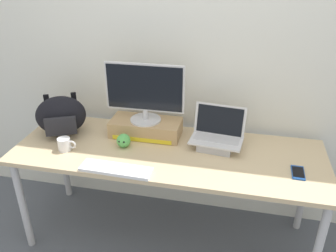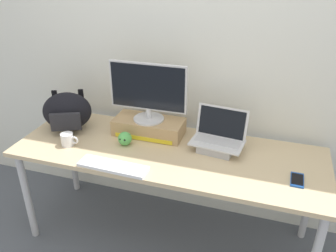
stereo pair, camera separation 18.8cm
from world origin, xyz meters
name	(u,v)px [view 2 (the right image)]	position (x,y,z in m)	size (l,w,h in m)	color
ground_plane	(168,235)	(0.00, 0.00, 0.00)	(20.00, 20.00, 0.00)	#515660
back_wall	(188,50)	(0.00, 0.46, 1.30)	(7.00, 0.10, 2.60)	silver
desk	(168,159)	(0.00, 0.00, 0.68)	(2.04, 0.72, 0.75)	tan
toner_box_yellow	(149,127)	(-0.20, 0.18, 0.81)	(0.49, 0.23, 0.11)	tan
desktop_monitor	(148,92)	(-0.20, 0.18, 1.07)	(0.54, 0.21, 0.41)	silver
open_laptop	(218,141)	(0.31, 0.12, 0.80)	(0.36, 0.25, 0.27)	#ADADB2
external_keyboard	(113,166)	(-0.25, -0.30, 0.76)	(0.44, 0.13, 0.02)	white
messenger_backpack	(67,111)	(-0.78, 0.07, 0.89)	(0.39, 0.32, 0.28)	black
coffee_mug	(68,139)	(-0.66, -0.14, 0.79)	(0.13, 0.08, 0.09)	silver
cell_phone	(297,180)	(0.81, -0.09, 0.75)	(0.08, 0.14, 0.01)	#19479E
plush_toy	(125,139)	(-0.30, -0.02, 0.80)	(0.09, 0.09, 0.09)	#56B256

